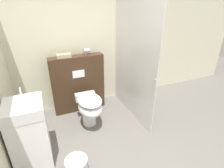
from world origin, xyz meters
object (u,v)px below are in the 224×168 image
toilet (90,108)px  sink_vanity (30,134)px  hair_drier (87,50)px  waste_bin (77,167)px

toilet → sink_vanity: bearing=-154.4°
toilet → sink_vanity: sink_vanity is taller
sink_vanity → hair_drier: 1.70m
sink_vanity → waste_bin: size_ratio=3.76×
hair_drier → waste_bin: (-0.63, -1.52, -1.06)m
toilet → hair_drier: (0.19, 0.63, 0.82)m
sink_vanity → toilet: bearing=25.6°
sink_vanity → waste_bin: sink_vanity is taller
hair_drier → waste_bin: size_ratio=0.53×
sink_vanity → hair_drier: (1.11, 1.07, 0.72)m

